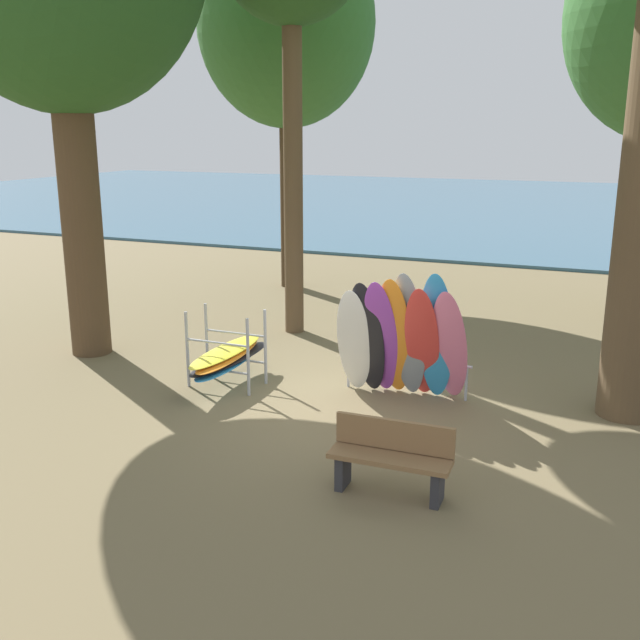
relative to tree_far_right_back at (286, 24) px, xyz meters
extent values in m
plane|color=brown|center=(4.49, -7.59, -6.50)|extent=(80.00, 80.00, 0.00)
cube|color=#38607A|center=(4.49, 22.89, -6.45)|extent=(80.00, 36.00, 0.10)
cylinder|color=#4C3823|center=(-0.94, -6.76, -3.72)|extent=(0.72, 0.72, 5.55)
cylinder|color=brown|center=(1.96, -3.98, -3.15)|extent=(0.38, 0.38, 6.69)
cylinder|color=#42301E|center=(0.00, 0.00, -3.92)|extent=(0.40, 0.40, 5.16)
ellipsoid|color=#33662D|center=(0.00, 0.00, 0.03)|extent=(4.34, 4.34, 4.99)
ellipsoid|color=white|center=(4.36, -7.06, -5.60)|extent=(0.62, 0.84, 1.78)
ellipsoid|color=black|center=(4.57, -7.03, -5.54)|extent=(0.52, 0.81, 1.91)
ellipsoid|color=purple|center=(4.78, -7.00, -5.52)|extent=(0.58, 0.96, 1.95)
ellipsoid|color=orange|center=(4.98, -6.98, -5.50)|extent=(0.59, 0.95, 2.00)
ellipsoid|color=gray|center=(5.19, -6.95, -5.46)|extent=(0.53, 0.83, 2.08)
ellipsoid|color=red|center=(5.40, -6.93, -5.56)|extent=(0.60, 0.95, 1.88)
ellipsoid|color=#2D8ED1|center=(5.61, -6.90, -5.45)|extent=(0.59, 0.82, 2.10)
ellipsoid|color=pink|center=(5.81, -6.88, -5.57)|extent=(0.55, 0.89, 1.86)
cylinder|color=#9EA0A5|center=(4.14, -6.68, -6.22)|extent=(0.04, 0.04, 0.55)
cylinder|color=#9EA0A5|center=(6.03, -6.59, -6.22)|extent=(0.04, 0.04, 0.55)
cylinder|color=#9EA0A5|center=(5.09, -6.64, -5.95)|extent=(2.05, 0.15, 0.04)
cylinder|color=#9EA0A5|center=(1.74, -7.65, -5.87)|extent=(0.05, 0.05, 1.25)
cylinder|color=#9EA0A5|center=(2.84, -7.65, -5.87)|extent=(0.05, 0.05, 1.25)
cylinder|color=#9EA0A5|center=(1.74, -7.05, -5.87)|extent=(0.05, 0.05, 1.25)
cylinder|color=#9EA0A5|center=(2.84, -7.05, -5.87)|extent=(0.05, 0.05, 1.25)
cylinder|color=#9EA0A5|center=(2.29, -7.65, -6.15)|extent=(1.10, 0.04, 0.04)
cylinder|color=#9EA0A5|center=(2.29, -7.65, -5.70)|extent=(1.10, 0.04, 0.04)
cylinder|color=#9EA0A5|center=(2.29, -7.05, -6.15)|extent=(1.10, 0.04, 0.04)
cylinder|color=#9EA0A5|center=(2.29, -7.05, -5.70)|extent=(1.10, 0.04, 0.04)
ellipsoid|color=#2D8ED1|center=(2.31, -7.35, -6.10)|extent=(0.61, 2.12, 0.06)
ellipsoid|color=black|center=(2.34, -7.35, -6.04)|extent=(0.66, 2.13, 0.06)
ellipsoid|color=orange|center=(2.31, -7.35, -5.98)|extent=(0.66, 2.13, 0.06)
ellipsoid|color=yellow|center=(2.28, -7.35, -5.92)|extent=(0.51, 2.10, 0.06)
cube|color=#2D2D33|center=(5.26, -9.90, -6.29)|extent=(0.11, 0.32, 0.42)
cube|color=#2D2D33|center=(6.38, -9.88, -6.29)|extent=(0.11, 0.32, 0.42)
cube|color=olive|center=(5.82, -9.89, -6.05)|extent=(1.41, 0.43, 0.06)
cube|color=olive|center=(5.82, -9.71, -5.83)|extent=(1.40, 0.09, 0.36)
camera|label=1|loc=(7.99, -17.22, -2.40)|focal=41.06mm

